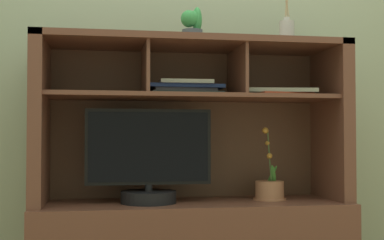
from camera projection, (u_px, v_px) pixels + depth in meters
The scene contains 8 objects.
back_wall at pixel (183, 19), 2.86m from camera, with size 6.00×0.02×2.80m, color #9BA986.
media_console at pixel (192, 218), 2.56m from camera, with size 1.48×0.54×1.23m.
tv_monitor at pixel (149, 164), 2.48m from camera, with size 0.59×0.26×0.44m.
potted_orchid at pixel (269, 189), 2.62m from camera, with size 0.16×0.16×0.36m.
magazine_stack_left at pixel (185, 89), 2.62m from camera, with size 0.37×0.28×0.07m.
magazine_stack_centre at pixel (279, 92), 2.59m from camera, with size 0.36×0.27×0.03m.
diffuser_bottle at pixel (287, 32), 2.65m from camera, with size 0.08×0.08×0.28m.
potted_succulent at pixel (192, 25), 2.57m from camera, with size 0.11×0.11×0.16m.
Camera 1 is at (-0.43, -2.53, 0.77)m, focal length 49.90 mm.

